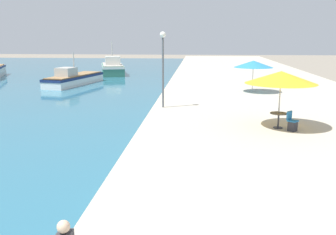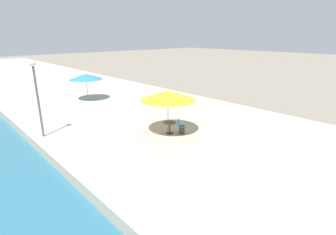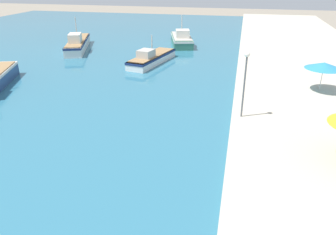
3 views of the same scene
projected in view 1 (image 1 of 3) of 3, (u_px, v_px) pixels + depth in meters
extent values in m
cube|color=#BCB29E|center=(249.00, 82.00, 38.46)|extent=(16.00, 90.00, 0.62)
cube|color=white|center=(75.00, 80.00, 38.26)|extent=(3.89, 8.75, 0.93)
cube|color=navy|center=(74.00, 77.00, 38.19)|extent=(3.95, 8.85, 0.25)
cube|color=#99754C|center=(74.00, 75.00, 38.15)|extent=(3.58, 8.05, 0.10)
cube|color=#B7B2A8|center=(66.00, 72.00, 36.66)|extent=(1.87, 2.14, 0.83)
cylinder|color=#B7B2A8|center=(74.00, 64.00, 37.91)|extent=(0.12, 0.12, 2.22)
cube|color=#33705B|center=(113.00, 69.00, 48.86)|extent=(4.65, 8.40, 1.20)
cube|color=silver|center=(112.00, 66.00, 48.76)|extent=(4.72, 8.49, 0.25)
cube|color=#ADA89E|center=(112.00, 64.00, 48.72)|extent=(4.28, 7.73, 0.10)
cube|color=silver|center=(113.00, 61.00, 47.25)|extent=(2.23, 2.18, 1.08)
cylinder|color=#B7B2A8|center=(112.00, 53.00, 48.40)|extent=(0.12, 0.12, 2.89)
cylinder|color=#B7B7B7|center=(279.00, 104.00, 17.77)|extent=(0.06, 0.06, 2.26)
cone|color=yellow|center=(281.00, 77.00, 17.50)|extent=(3.35, 3.35, 0.59)
cylinder|color=#B7B7B7|center=(253.00, 79.00, 29.08)|extent=(0.06, 0.06, 2.07)
cone|color=teal|center=(253.00, 64.00, 28.84)|extent=(3.04, 3.04, 0.53)
cylinder|color=#333338|center=(278.00, 128.00, 17.83)|extent=(0.44, 0.44, 0.04)
cylinder|color=#333338|center=(278.00, 121.00, 17.76)|extent=(0.08, 0.08, 0.70)
cylinder|color=#4C4742|center=(279.00, 113.00, 17.68)|extent=(0.80, 0.80, 0.04)
cube|color=#2D2D33|center=(293.00, 126.00, 17.25)|extent=(0.48, 0.48, 0.45)
cube|color=#1E66A3|center=(293.00, 121.00, 17.19)|extent=(0.57, 0.57, 0.06)
cube|color=#1E66A3|center=(289.00, 115.00, 17.29)|extent=(0.32, 0.33, 0.40)
sphere|color=beige|center=(63.00, 227.00, 6.71)|extent=(0.24, 0.24, 0.24)
cylinder|color=#565B60|center=(163.00, 73.00, 22.58)|extent=(0.12, 0.12, 4.20)
sphere|color=white|center=(163.00, 35.00, 22.10)|extent=(0.36, 0.36, 0.36)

